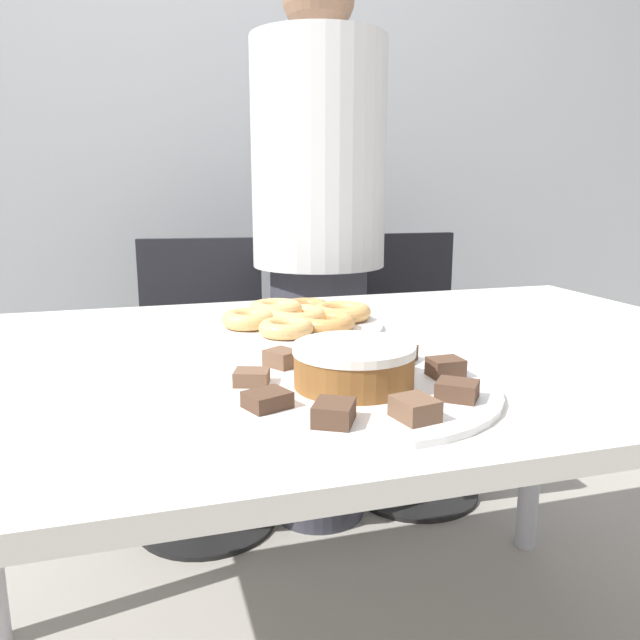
# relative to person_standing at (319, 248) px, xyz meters

# --- Properties ---
(wall_back) EXTENTS (8.00, 0.05, 2.60)m
(wall_back) POSITION_rel_person_standing_xyz_m (-0.18, 0.79, 0.43)
(wall_back) COLOR #B2B7BC
(wall_back) RESTS_ON ground_plane
(table) EXTENTS (1.55, 0.98, 0.78)m
(table) POSITION_rel_person_standing_xyz_m (-0.18, -0.80, -0.18)
(table) COLOR silver
(table) RESTS_ON ground_plane
(person_standing) EXTENTS (0.39, 0.39, 1.67)m
(person_standing) POSITION_rel_person_standing_xyz_m (0.00, 0.00, 0.00)
(person_standing) COLOR #383842
(person_standing) RESTS_ON ground_plane
(office_chair_left) EXTENTS (0.50, 0.50, 0.89)m
(office_chair_left) POSITION_rel_person_standing_xyz_m (-0.35, 0.10, -0.45)
(office_chair_left) COLOR black
(office_chair_left) RESTS_ON ground_plane
(office_chair_right) EXTENTS (0.46, 0.46, 0.89)m
(office_chair_right) POSITION_rel_person_standing_xyz_m (0.37, 0.10, -0.45)
(office_chair_right) COLOR black
(office_chair_right) RESTS_ON ground_plane
(plate_cake) EXTENTS (0.40, 0.40, 0.01)m
(plate_cake) POSITION_rel_person_standing_xyz_m (-0.25, -1.04, -0.09)
(plate_cake) COLOR white
(plate_cake) RESTS_ON table
(plate_donuts) EXTENTS (0.34, 0.34, 0.01)m
(plate_donuts) POSITION_rel_person_standing_xyz_m (-0.23, -0.63, -0.09)
(plate_donuts) COLOR white
(plate_donuts) RESTS_ON table
(frosted_cake) EXTENTS (0.17, 0.17, 0.06)m
(frosted_cake) POSITION_rel_person_standing_xyz_m (-0.25, -1.04, -0.05)
(frosted_cake) COLOR brown
(frosted_cake) RESTS_ON plate_cake
(lamington_0) EXTENTS (0.05, 0.05, 0.02)m
(lamington_0) POSITION_rel_person_standing_xyz_m (-0.23, -0.90, -0.07)
(lamington_0) COLOR #513828
(lamington_0) RESTS_ON plate_cake
(lamington_1) EXTENTS (0.06, 0.06, 0.02)m
(lamington_1) POSITION_rel_person_standing_xyz_m (-0.33, -0.91, -0.07)
(lamington_1) COLOR brown
(lamington_1) RESTS_ON plate_cake
(lamington_2) EXTENTS (0.06, 0.05, 0.02)m
(lamington_2) POSITION_rel_person_standing_xyz_m (-0.39, -0.99, -0.07)
(lamington_2) COLOR brown
(lamington_2) RESTS_ON plate_cake
(lamington_3) EXTENTS (0.06, 0.06, 0.02)m
(lamington_3) POSITION_rel_person_standing_xyz_m (-0.39, -1.09, -0.07)
(lamington_3) COLOR #513828
(lamington_3) RESTS_ON plate_cake
(lamington_4) EXTENTS (0.06, 0.07, 0.03)m
(lamington_4) POSITION_rel_person_standing_xyz_m (-0.32, -1.16, -0.07)
(lamington_4) COLOR #513828
(lamington_4) RESTS_ON plate_cake
(lamington_5) EXTENTS (0.05, 0.06, 0.03)m
(lamington_5) POSITION_rel_person_standing_xyz_m (-0.23, -1.17, -0.07)
(lamington_5) COLOR brown
(lamington_5) RESTS_ON plate_cake
(lamington_6) EXTENTS (0.07, 0.07, 0.02)m
(lamington_6) POSITION_rel_person_standing_xyz_m (-0.14, -1.12, -0.07)
(lamington_6) COLOR #513828
(lamington_6) RESTS_ON plate_cake
(lamington_7) EXTENTS (0.05, 0.04, 0.03)m
(lamington_7) POSITION_rel_person_standing_xyz_m (-0.11, -1.03, -0.07)
(lamington_7) COLOR #513828
(lamington_7) RESTS_ON plate_cake
(lamington_8) EXTENTS (0.07, 0.07, 0.02)m
(lamington_8) POSITION_rel_person_standing_xyz_m (-0.15, -0.94, -0.07)
(lamington_8) COLOR #513828
(lamington_8) RESTS_ON plate_cake
(donut_0) EXTENTS (0.12, 0.12, 0.03)m
(donut_0) POSITION_rel_person_standing_xyz_m (-0.23, -0.63, -0.07)
(donut_0) COLOR #E5AD66
(donut_0) RESTS_ON plate_donuts
(donut_1) EXTENTS (0.10, 0.10, 0.03)m
(donut_1) POSITION_rel_person_standing_xyz_m (-0.33, -0.64, -0.07)
(donut_1) COLOR #E5AD66
(donut_1) RESTS_ON plate_donuts
(donut_2) EXTENTS (0.10, 0.10, 0.03)m
(donut_2) POSITION_rel_person_standing_xyz_m (-0.28, -0.73, -0.07)
(donut_2) COLOR #E5AD66
(donut_2) RESTS_ON plate_donuts
(donut_3) EXTENTS (0.11, 0.11, 0.03)m
(donut_3) POSITION_rel_person_standing_xyz_m (-0.19, -0.70, -0.07)
(donut_3) COLOR #D18E4C
(donut_3) RESTS_ON plate_donuts
(donut_4) EXTENTS (0.12, 0.12, 0.03)m
(donut_4) POSITION_rel_person_standing_xyz_m (-0.13, -0.62, -0.07)
(donut_4) COLOR tan
(donut_4) RESTS_ON plate_donuts
(donut_5) EXTENTS (0.10, 0.10, 0.03)m
(donut_5) POSITION_rel_person_standing_xyz_m (-0.19, -0.54, -0.07)
(donut_5) COLOR #C68447
(donut_5) RESTS_ON plate_donuts
(donut_6) EXTENTS (0.11, 0.11, 0.04)m
(donut_6) POSITION_rel_person_standing_xyz_m (-0.26, -0.58, -0.07)
(donut_6) COLOR #E5AD66
(donut_6) RESTS_ON plate_donuts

